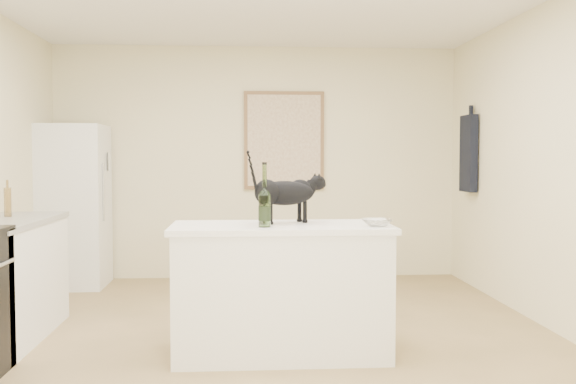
{
  "coord_description": "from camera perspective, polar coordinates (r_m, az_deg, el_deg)",
  "views": [
    {
      "loc": [
        -0.15,
        -4.65,
        1.36
      ],
      "look_at": [
        0.15,
        -0.15,
        1.12
      ],
      "focal_mm": 40.83,
      "sensor_mm": 36.0,
      "label": 1
    }
  ],
  "objects": [
    {
      "name": "floor",
      "position": [
        4.84,
        -1.94,
        -13.27
      ],
      "size": [
        5.5,
        5.5,
        0.0
      ],
      "primitive_type": "plane",
      "color": "#A38556",
      "rests_on": "ground"
    },
    {
      "name": "wall_back",
      "position": [
        7.4,
        -2.68,
        2.57
      ],
      "size": [
        4.5,
        0.0,
        4.5
      ],
      "primitive_type": "plane",
      "rotation": [
        1.57,
        0.0,
        0.0
      ],
      "color": "beige",
      "rests_on": "ground"
    },
    {
      "name": "wall_front",
      "position": [
        1.9,
        0.79,
        1.29
      ],
      "size": [
        4.5,
        0.0,
        4.5
      ],
      "primitive_type": "plane",
      "rotation": [
        -1.57,
        0.0,
        0.0
      ],
      "color": "beige",
      "rests_on": "ground"
    },
    {
      "name": "wall_right",
      "position": [
        5.23,
        23.51,
        2.14
      ],
      "size": [
        0.0,
        5.5,
        5.5
      ],
      "primitive_type": "plane",
      "rotation": [
        1.57,
        0.0,
        -1.57
      ],
      "color": "beige",
      "rests_on": "ground"
    },
    {
      "name": "island_base",
      "position": [
        4.55,
        -0.59,
        -8.75
      ],
      "size": [
        1.44,
        0.67,
        0.86
      ],
      "primitive_type": "cube",
      "color": "white",
      "rests_on": "floor"
    },
    {
      "name": "island_top",
      "position": [
        4.48,
        -0.6,
        -3.1
      ],
      "size": [
        1.5,
        0.7,
        0.04
      ],
      "primitive_type": "cube",
      "color": "white",
      "rests_on": "island_base"
    },
    {
      "name": "left_cabinets",
      "position": [
        5.34,
        -23.64,
        -7.24
      ],
      "size": [
        0.6,
        1.4,
        0.86
      ],
      "primitive_type": "cube",
      "color": "white",
      "rests_on": "floor"
    },
    {
      "name": "left_countertop",
      "position": [
        5.28,
        -23.75,
        -2.42
      ],
      "size": [
        0.62,
        1.44,
        0.04
      ],
      "primitive_type": "cube",
      "color": "gray",
      "rests_on": "left_cabinets"
    },
    {
      "name": "fridge",
      "position": [
        7.24,
        -18.23,
        -1.15
      ],
      "size": [
        0.68,
        0.68,
        1.7
      ],
      "primitive_type": "cube",
      "color": "white",
      "rests_on": "floor"
    },
    {
      "name": "artwork_frame",
      "position": [
        7.38,
        -0.35,
        4.51
      ],
      "size": [
        0.9,
        0.03,
        1.1
      ],
      "primitive_type": "cube",
      "color": "brown",
      "rests_on": "wall_back"
    },
    {
      "name": "artwork_canvas",
      "position": [
        7.36,
        -0.34,
        4.51
      ],
      "size": [
        0.82,
        0.0,
        1.02
      ],
      "primitive_type": "cube",
      "color": "beige",
      "rests_on": "wall_back"
    },
    {
      "name": "hanging_garment",
      "position": [
        7.09,
        15.45,
        3.25
      ],
      "size": [
        0.08,
        0.34,
        0.8
      ],
      "primitive_type": "cube",
      "color": "black",
      "rests_on": "wall_right"
    },
    {
      "name": "black_cat",
      "position": [
        4.55,
        -0.34,
        -0.37
      ],
      "size": [
        0.56,
        0.36,
        0.38
      ],
      "primitive_type": null,
      "rotation": [
        0.0,
        0.0,
        0.42
      ],
      "color": "black",
      "rests_on": "island_top"
    },
    {
      "name": "wine_bottle",
      "position": [
        4.3,
        -2.06,
        -0.58
      ],
      "size": [
        0.1,
        0.1,
        0.38
      ],
      "primitive_type": "cylinder",
      "rotation": [
        0.0,
        0.0,
        0.27
      ],
      "color": "#395F26",
      "rests_on": "island_top"
    },
    {
      "name": "glass_bowl",
      "position": [
        4.4,
        7.75,
        -2.66
      ],
      "size": [
        0.2,
        0.2,
        0.05
      ],
      "primitive_type": "imported",
      "rotation": [
        0.0,
        0.0,
        0.01
      ],
      "color": "white",
      "rests_on": "island_top"
    },
    {
      "name": "fridge_paper",
      "position": [
        7.26,
        -15.42,
        2.57
      ],
      "size": [
        0.06,
        0.15,
        0.2
      ],
      "primitive_type": "cube",
      "rotation": [
        0.0,
        0.0,
        0.37
      ],
      "color": "white",
      "rests_on": "fridge"
    }
  ]
}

